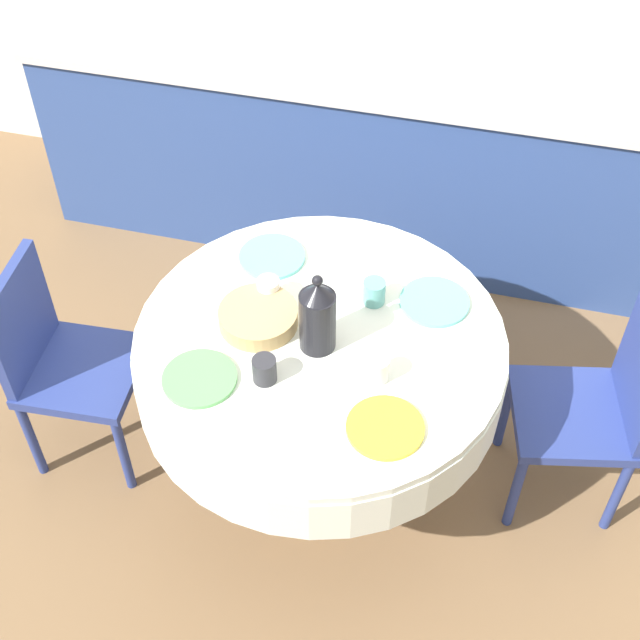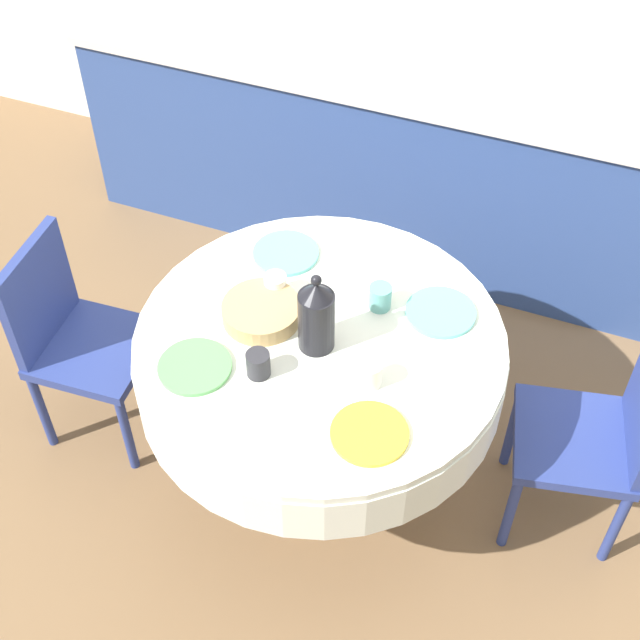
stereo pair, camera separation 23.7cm
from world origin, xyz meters
TOP-DOWN VIEW (x-y plane):
  - ground_plane at (0.00, 0.00)m, footprint 12.00×12.00m
  - kitchen_counter at (0.00, 1.44)m, footprint 3.24×0.64m
  - dining_table at (0.00, 0.00)m, footprint 1.20×1.20m
  - chair_left at (0.92, 0.19)m, footprint 0.47×0.47m
  - chair_right at (-0.94, -0.06)m, footprint 0.42×0.42m
  - plate_near_left at (-0.31, -0.26)m, footprint 0.23×0.23m
  - cup_near_left at (-0.12, -0.21)m, footprint 0.07×0.07m
  - plate_near_right at (0.27, -0.30)m, footprint 0.23×0.23m
  - cup_near_right at (0.21, -0.12)m, footprint 0.07×0.07m
  - plate_far_left at (-0.25, 0.32)m, footprint 0.23×0.23m
  - cup_far_left at (-0.21, 0.12)m, footprint 0.07×0.07m
  - plate_far_right at (0.33, 0.24)m, footprint 0.23×0.23m
  - cup_far_right at (0.13, 0.20)m, footprint 0.07×0.07m
  - coffee_carafe at (-0.00, -0.03)m, footprint 0.11×0.11m
  - bread_basket at (-0.21, 0.01)m, footprint 0.26×0.26m

SIDE VIEW (x-z plane):
  - ground_plane at x=0.00m, z-range 0.00..0.00m
  - kitchen_counter at x=0.00m, z-range 0.00..0.92m
  - chair_left at x=0.92m, z-range 0.05..0.91m
  - chair_right at x=-0.94m, z-range 0.05..0.91m
  - dining_table at x=0.00m, z-range 0.26..1.04m
  - plate_near_left at x=-0.31m, z-range 0.78..0.79m
  - plate_near_right at x=0.27m, z-range 0.78..0.79m
  - plate_far_left at x=-0.25m, z-range 0.78..0.79m
  - plate_far_right at x=0.33m, z-range 0.78..0.79m
  - bread_basket at x=-0.21m, z-range 0.78..0.84m
  - cup_near_left at x=-0.12m, z-range 0.78..0.86m
  - cup_near_right at x=0.21m, z-range 0.78..0.86m
  - cup_far_left at x=-0.21m, z-range 0.78..0.86m
  - cup_far_right at x=0.13m, z-range 0.78..0.86m
  - coffee_carafe at x=0.00m, z-range 0.76..1.06m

